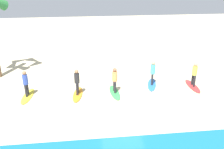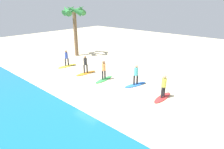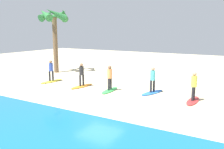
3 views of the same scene
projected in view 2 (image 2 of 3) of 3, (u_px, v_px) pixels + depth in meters
The scene contains 12 objects.
ground_plane at pixel (92, 86), 15.14m from camera, with size 60.00×60.00×0.00m, color beige.
surfboard_red at pixel (162, 97), 13.26m from camera, with size 2.10×0.56×0.09m, color red.
surfer_red at pixel (164, 85), 12.91m from camera, with size 0.32×0.46×1.64m.
surfboard_blue at pixel (135, 85), 15.33m from camera, with size 2.10×0.56×0.09m, color blue.
surfer_blue at pixel (136, 73), 14.97m from camera, with size 0.32×0.45×1.64m.
surfboard_green at pixel (104, 79), 16.38m from camera, with size 2.10×0.56×0.09m, color green.
surfer_green at pixel (104, 69), 16.02m from camera, with size 0.32×0.46×1.64m.
surfboard_orange at pixel (86, 73), 17.85m from camera, with size 2.10×0.56×0.09m, color orange.
surfer_orange at pixel (85, 63), 17.50m from camera, with size 0.32×0.46×1.64m.
surfboard_yellow at pixel (67, 66), 19.87m from camera, with size 2.10×0.56×0.09m, color yellow.
surfer_yellow at pixel (66, 57), 19.52m from camera, with size 0.32×0.46×1.64m.
palm_tree at pixel (74, 15), 22.27m from camera, with size 2.88×3.03×6.19m.
Camera 2 is at (-10.36, 9.29, 6.26)m, focal length 30.39 mm.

